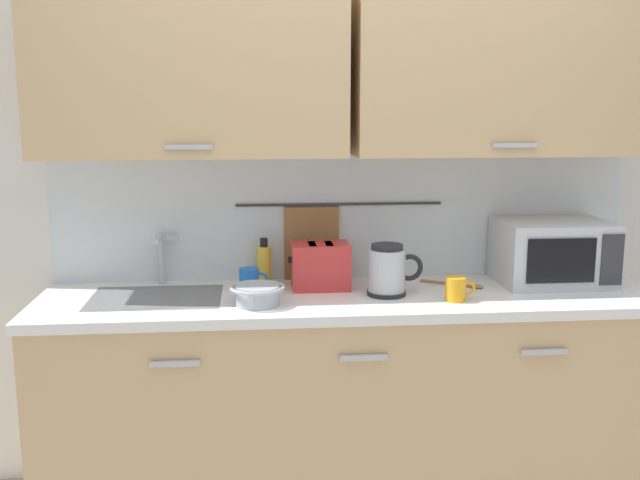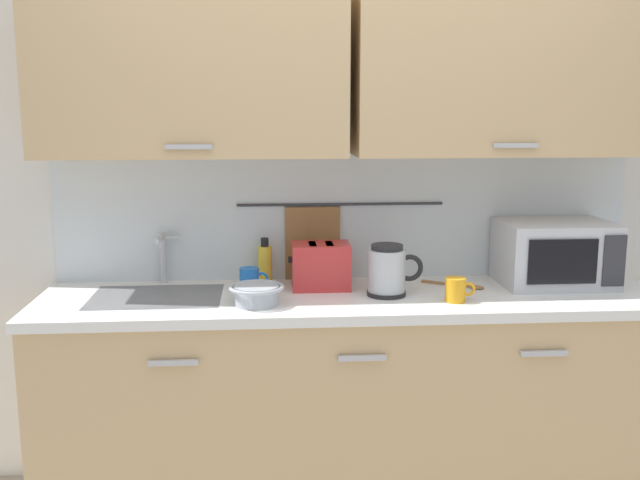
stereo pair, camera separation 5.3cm
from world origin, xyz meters
The scene contains 11 objects.
counter_unit centered at (-0.01, 0.30, 0.46)m, with size 2.53×0.64×0.90m.
back_wall_assembly centered at (0.00, 0.53, 1.52)m, with size 3.70×0.41×2.50m.
sink_faucet centered at (-0.79, 0.53, 1.04)m, with size 0.09×0.17×0.22m.
microwave centered at (0.88, 0.41, 1.04)m, with size 0.46×0.35×0.27m.
electric_kettle centered at (0.14, 0.27, 1.00)m, with size 0.23×0.16×0.21m.
dish_soap_bottle centered at (-0.35, 0.52, 0.99)m, with size 0.06×0.06×0.20m.
mug_near_sink centered at (-0.42, 0.39, 0.95)m, with size 0.12×0.08×0.09m.
mixing_bowl centered at (-0.39, 0.17, 0.94)m, with size 0.21×0.21×0.08m.
toaster centered at (-0.12, 0.41, 1.00)m, with size 0.26×0.17×0.19m.
mug_by_kettle centered at (0.39, 0.16, 0.95)m, with size 0.12×0.08×0.09m.
wooden_spoon centered at (0.47, 0.39, 0.91)m, with size 0.25×0.17×0.01m.
Camera 2 is at (-0.34, -2.55, 1.66)m, focal length 40.88 mm.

